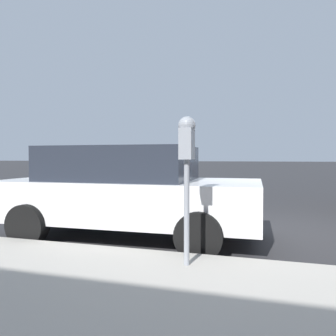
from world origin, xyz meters
name	(u,v)px	position (x,y,z in m)	size (l,w,h in m)	color
ground_plane	(272,232)	(0.00, 0.00, 0.00)	(220.00, 220.00, 0.00)	#2B2B2D
parking_meter	(187,152)	(-2.65, 0.95, 1.40)	(0.21, 0.19, 1.63)	gray
car_white	(128,190)	(-1.11, 2.33, 0.80)	(2.12, 4.26, 1.52)	silver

